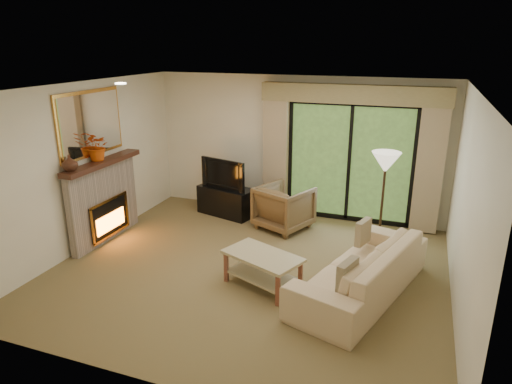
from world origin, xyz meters
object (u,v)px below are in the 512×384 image
(media_console, at_px, (227,201))
(coffee_table, at_px, (263,270))
(sofa, at_px, (361,269))
(armchair, at_px, (284,207))

(media_console, xyz_separation_m, coffee_table, (1.54, -2.33, -0.04))
(media_console, relative_size, sofa, 0.45)
(sofa, bearing_deg, coffee_table, -60.56)
(armchair, relative_size, coffee_table, 0.82)
(media_console, xyz_separation_m, armchair, (1.23, -0.28, 0.12))
(sofa, bearing_deg, armchair, -121.01)
(sofa, bearing_deg, media_console, -108.88)
(media_console, relative_size, coffee_table, 1.04)
(media_console, distance_m, coffee_table, 2.79)
(coffee_table, bearing_deg, armchair, 120.68)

